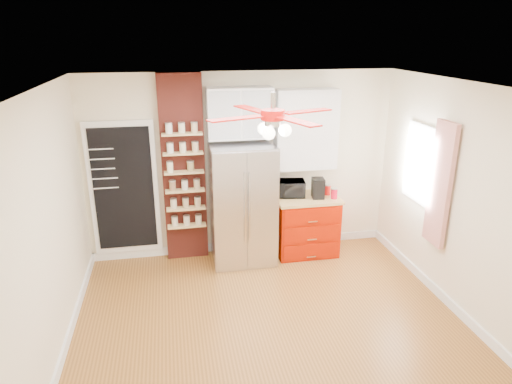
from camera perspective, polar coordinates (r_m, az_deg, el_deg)
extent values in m
plane|color=#925D25|center=(5.52, 1.79, -16.06)|extent=(4.50, 4.50, 0.00)
plane|color=white|center=(4.53, 2.16, 13.00)|extent=(4.50, 4.50, 0.00)
cube|color=beige|center=(6.73, -1.81, 3.38)|extent=(4.50, 0.02, 2.70)
cube|color=beige|center=(3.19, 10.26, -16.52)|extent=(4.50, 0.02, 2.70)
cube|color=beige|center=(4.92, -24.63, -4.61)|extent=(0.02, 4.00, 2.70)
cube|color=beige|center=(5.77, 24.31, -1.13)|extent=(0.02, 4.00, 2.70)
cube|color=white|center=(6.73, -16.18, 0.38)|extent=(0.95, 0.04, 1.95)
cube|color=black|center=(6.71, -16.20, 0.31)|extent=(0.82, 0.02, 1.78)
cube|color=maroon|center=(6.57, -9.03, 2.76)|extent=(0.60, 0.16, 2.70)
cube|color=silver|center=(6.52, -1.68, -1.54)|extent=(0.90, 0.70, 1.75)
cube|color=white|center=(6.37, -2.08, 9.86)|extent=(0.90, 0.35, 0.70)
cube|color=#9F1300|center=(6.94, 6.24, -4.28)|extent=(0.90, 0.60, 0.86)
cube|color=tan|center=(6.78, 6.37, -0.79)|extent=(0.94, 0.64, 0.04)
cube|color=white|center=(6.66, 6.26, 7.77)|extent=(0.90, 0.30, 1.15)
cube|color=white|center=(6.42, 19.95, 3.27)|extent=(0.04, 0.75, 1.05)
cube|color=red|center=(5.97, 22.03, 0.86)|extent=(0.06, 0.40, 1.55)
cylinder|color=silver|center=(4.55, 2.13, 11.12)|extent=(0.05, 0.05, 0.20)
cylinder|color=#A30F0A|center=(4.57, 2.12, 9.63)|extent=(0.24, 0.24, 0.10)
sphere|color=white|center=(4.60, 2.09, 7.66)|extent=(0.13, 0.13, 0.13)
imported|color=black|center=(6.75, 4.23, 0.45)|extent=(0.47, 0.35, 0.24)
cube|color=black|center=(6.72, 7.76, 0.48)|extent=(0.19, 0.23, 0.29)
cylinder|color=#B90A23|center=(6.74, 9.74, -0.22)|extent=(0.10, 0.10, 0.15)
cylinder|color=#B50E0A|center=(6.89, 8.90, 0.26)|extent=(0.12, 0.12, 0.15)
cylinder|color=#F1EFB9|center=(6.39, -10.70, 3.05)|extent=(0.11, 0.11, 0.14)
cylinder|color=olive|center=(6.43, -8.19, 3.22)|extent=(0.12, 0.12, 0.13)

